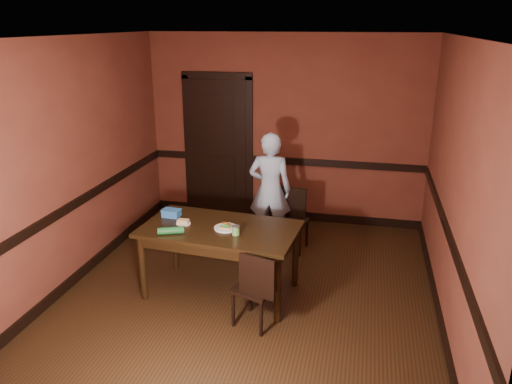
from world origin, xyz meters
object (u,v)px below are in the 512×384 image
at_px(chair_near, 255,287).
at_px(food_tub, 171,213).
at_px(dining_table, 221,260).
at_px(cheese_saucer, 183,222).
at_px(chair_far, 292,221).
at_px(sauce_jar, 236,230).
at_px(sandwich_plate, 226,227).
at_px(person, 270,190).

xyz_separation_m(chair_near, food_tub, (-1.12, 0.68, 0.41)).
xyz_separation_m(dining_table, cheese_saucer, (-0.41, -0.00, 0.40)).
relative_size(chair_far, cheese_saucer, 5.02).
height_order(sauce_jar, food_tub, sauce_jar).
bearing_deg(sauce_jar, dining_table, 144.58).
bearing_deg(chair_far, sandwich_plate, -102.63).
distance_m(chair_far, sauce_jar, 1.51).
bearing_deg(sauce_jar, chair_near, -51.51).
xyz_separation_m(chair_near, sandwich_plate, (-0.43, 0.49, 0.39)).
xyz_separation_m(sandwich_plate, food_tub, (-0.69, 0.19, 0.03)).
bearing_deg(chair_near, sauce_jar, -33.36).
distance_m(dining_table, chair_near, 0.72).
height_order(sandwich_plate, sauce_jar, sauce_jar).
bearing_deg(chair_far, cheese_saucer, -119.12).
bearing_deg(food_tub, sauce_jar, -17.52).
bearing_deg(chair_near, chair_far, -74.75).
bearing_deg(chair_far, chair_near, -83.30).
distance_m(dining_table, sandwich_plate, 0.41).
distance_m(person, food_tub, 1.47).
bearing_deg(person, chair_near, 94.49).
bearing_deg(person, sandwich_plate, 79.17).
bearing_deg(chair_far, sauce_jar, -95.41).
xyz_separation_m(dining_table, sandwich_plate, (0.07, -0.02, 0.40)).
bearing_deg(sandwich_plate, chair_far, 67.76).
height_order(chair_near, sauce_jar, sauce_jar).
bearing_deg(sauce_jar, sandwich_plate, 137.67).
height_order(person, sauce_jar, person).
distance_m(sandwich_plate, sauce_jar, 0.20).
distance_m(chair_near, person, 1.91).
relative_size(dining_table, sauce_jar, 16.92).
bearing_deg(chair_near, person, -64.87).
distance_m(chair_far, person, 0.49).
height_order(dining_table, person, person).
relative_size(dining_table, cheese_saucer, 10.35).
height_order(person, cheese_saucer, person).
xyz_separation_m(chair_far, cheese_saucer, (-1.00, -1.25, 0.39)).
relative_size(chair_near, person, 0.53).
xyz_separation_m(sandwich_plate, sauce_jar, (0.14, -0.13, 0.03)).
bearing_deg(chair_far, food_tub, -128.75).
bearing_deg(chair_near, dining_table, -27.50).
relative_size(chair_far, sauce_jar, 8.21).
relative_size(dining_table, chair_far, 2.06).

